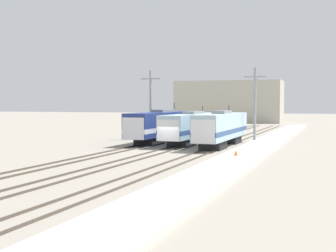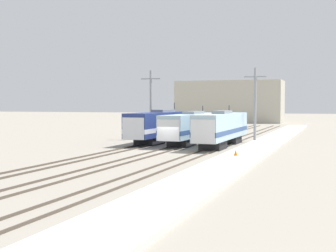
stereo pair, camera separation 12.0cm
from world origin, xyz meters
The scene contains 12 objects.
ground_plane centered at (0.00, 0.00, 0.00)m, with size 400.00×400.00×0.00m, color gray.
rail_pair_far_left centered at (-4.41, 0.00, 0.07)m, with size 1.51×120.00×0.15m.
rail_pair_center centered at (0.00, 0.00, 0.07)m, with size 1.51×120.00×0.15m.
rail_pair_far_right centered at (4.41, 0.00, 0.07)m, with size 1.51×120.00×0.15m.
locomotive_far_left centered at (-4.41, 10.62, 2.18)m, with size 2.90×19.71×5.16m.
locomotive_center centered at (0.00, 9.78, 2.10)m, with size 2.84×19.11×4.74m.
locomotive_far_right centered at (4.41, 6.73, 2.16)m, with size 2.77×16.96×4.81m.
catenary_tower_left centered at (-7.29, 13.80, 5.04)m, with size 2.86×0.34×9.62m.
catenary_tower_right centered at (7.17, 13.80, 5.04)m, with size 2.86×0.34×9.62m.
platform centered at (8.97, 0.00, 0.15)m, with size 4.00×120.00×0.30m.
traffic_cone centered at (8.53, -4.80, 0.57)m, with size 0.36×0.36×0.56m.
depot_building centered at (-10.34, 77.83, 5.56)m, with size 28.21×9.91×11.11m.
Camera 1 is at (17.02, -46.56, 4.99)m, focal length 50.00 mm.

